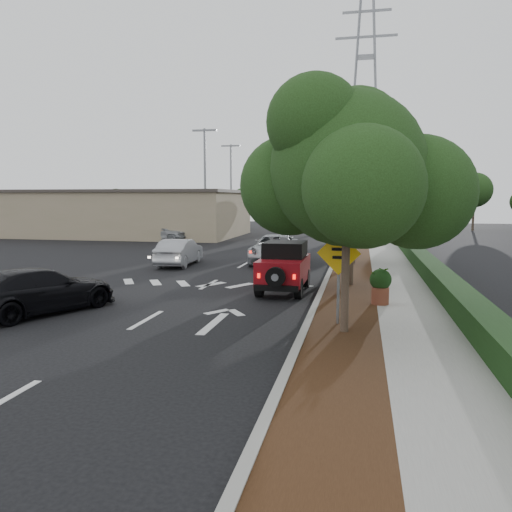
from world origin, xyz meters
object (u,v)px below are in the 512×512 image
(speed_hump_sign, at_px, (339,265))
(black_suv_oncoming, at_px, (39,290))
(silver_suv_ahead, at_px, (276,249))
(red_jeep, at_px, (285,266))

(speed_hump_sign, bearing_deg, black_suv_oncoming, -175.04)
(silver_suv_ahead, xyz_separation_m, speed_hump_sign, (3.91, -12.97, 0.96))
(red_jeep, relative_size, silver_suv_ahead, 0.67)
(red_jeep, distance_m, silver_suv_ahead, 8.15)
(silver_suv_ahead, bearing_deg, red_jeep, -82.00)
(black_suv_oncoming, relative_size, speed_hump_sign, 1.94)
(black_suv_oncoming, bearing_deg, red_jeep, -119.44)
(silver_suv_ahead, xyz_separation_m, black_suv_oncoming, (-5.04, -13.04, -0.05))
(red_jeep, relative_size, speed_hump_sign, 1.47)
(black_suv_oncoming, bearing_deg, silver_suv_ahead, -87.52)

